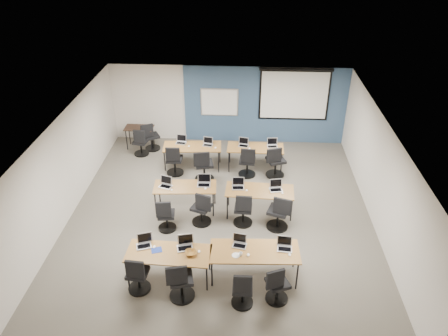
# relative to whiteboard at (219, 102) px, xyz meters

# --- Properties ---
(floor) EXTENTS (8.00, 9.00, 0.02)m
(floor) POSITION_rel_whiteboard_xyz_m (0.30, -4.43, -1.45)
(floor) COLOR #6B6354
(floor) RESTS_ON ground
(ceiling) EXTENTS (8.00, 9.00, 0.02)m
(ceiling) POSITION_rel_whiteboard_xyz_m (0.30, -4.43, 1.25)
(ceiling) COLOR white
(ceiling) RESTS_ON ground
(wall_back) EXTENTS (8.00, 0.04, 2.70)m
(wall_back) POSITION_rel_whiteboard_xyz_m (0.30, 0.07, -0.10)
(wall_back) COLOR beige
(wall_back) RESTS_ON ground
(wall_front) EXTENTS (8.00, 0.04, 2.70)m
(wall_front) POSITION_rel_whiteboard_xyz_m (0.30, -8.93, -0.10)
(wall_front) COLOR beige
(wall_front) RESTS_ON ground
(wall_left) EXTENTS (0.04, 9.00, 2.70)m
(wall_left) POSITION_rel_whiteboard_xyz_m (-3.70, -4.43, -0.10)
(wall_left) COLOR beige
(wall_left) RESTS_ON ground
(wall_right) EXTENTS (0.04, 9.00, 2.70)m
(wall_right) POSITION_rel_whiteboard_xyz_m (4.30, -4.43, -0.10)
(wall_right) COLOR beige
(wall_right) RESTS_ON ground
(blue_accent_panel) EXTENTS (5.50, 0.04, 2.70)m
(blue_accent_panel) POSITION_rel_whiteboard_xyz_m (1.55, 0.04, -0.10)
(blue_accent_panel) COLOR #3D5977
(blue_accent_panel) RESTS_ON wall_back
(whiteboard) EXTENTS (1.28, 0.03, 0.98)m
(whiteboard) POSITION_rel_whiteboard_xyz_m (0.00, 0.00, 0.00)
(whiteboard) COLOR #B4B8C0
(whiteboard) RESTS_ON wall_back
(projector_screen) EXTENTS (2.40, 0.10, 1.82)m
(projector_screen) POSITION_rel_whiteboard_xyz_m (2.50, -0.02, 0.44)
(projector_screen) COLOR black
(projector_screen) RESTS_ON wall_back
(training_table_front_left) EXTENTS (1.82, 0.76, 0.73)m
(training_table_front_left) POSITION_rel_whiteboard_xyz_m (-0.67, -6.80, -0.76)
(training_table_front_left) COLOR brown
(training_table_front_left) RESTS_ON floor
(training_table_front_right) EXTENTS (1.93, 0.81, 0.73)m
(training_table_front_right) POSITION_rel_whiteboard_xyz_m (1.18, -6.64, -0.76)
(training_table_front_right) COLOR brown
(training_table_front_right) RESTS_ON floor
(training_table_mid_left) EXTENTS (1.66, 0.69, 0.73)m
(training_table_mid_left) POSITION_rel_whiteboard_xyz_m (-0.66, -4.18, -0.77)
(training_table_mid_left) COLOR brown
(training_table_mid_left) RESTS_ON floor
(training_table_mid_right) EXTENTS (1.79, 0.75, 0.73)m
(training_table_mid_right) POSITION_rel_whiteboard_xyz_m (1.33, -4.26, -0.77)
(training_table_mid_right) COLOR #A9692A
(training_table_mid_right) RESTS_ON floor
(training_table_back_left) EXTENTS (1.80, 0.75, 0.73)m
(training_table_back_left) POSITION_rel_whiteboard_xyz_m (-0.73, -1.87, -0.77)
(training_table_back_left) COLOR brown
(training_table_back_left) RESTS_ON floor
(training_table_back_right) EXTENTS (1.74, 0.72, 0.73)m
(training_table_back_right) POSITION_rel_whiteboard_xyz_m (1.23, -1.85, -0.77)
(training_table_back_right) COLOR brown
(training_table_back_right) RESTS_ON floor
(laptop_0) EXTENTS (0.33, 0.28, 0.25)m
(laptop_0) POSITION_rel_whiteboard_xyz_m (-1.24, -6.58, -0.66)
(laptop_0) COLOR silver
(laptop_0) RESTS_ON training_table_front_left
(mouse_0) EXTENTS (0.09, 0.11, 0.03)m
(mouse_0) POSITION_rel_whiteboard_xyz_m (-1.01, -6.65, -0.71)
(mouse_0) COLOR white
(mouse_0) RESTS_ON training_table_front_left
(task_chair_0) EXTENTS (0.49, 0.49, 0.97)m
(task_chair_0) POSITION_rel_whiteboard_xyz_m (-1.27, -7.23, -1.05)
(task_chair_0) COLOR black
(task_chair_0) RESTS_ON floor
(laptop_1) EXTENTS (0.35, 0.29, 0.26)m
(laptop_1) POSITION_rel_whiteboard_xyz_m (-0.33, -6.59, -0.66)
(laptop_1) COLOR silver
(laptop_1) RESTS_ON training_table_front_left
(mouse_1) EXTENTS (0.08, 0.11, 0.03)m
(mouse_1) POSITION_rel_whiteboard_xyz_m (-0.01, -6.74, -0.71)
(mouse_1) COLOR white
(mouse_1) RESTS_ON training_table_front_left
(task_chair_1) EXTENTS (0.54, 0.54, 1.02)m
(task_chair_1) POSITION_rel_whiteboard_xyz_m (-0.34, -7.38, -1.03)
(task_chair_1) COLOR black
(task_chair_1) RESTS_ON floor
(laptop_2) EXTENTS (0.30, 0.26, 0.23)m
(laptop_2) POSITION_rel_whiteboard_xyz_m (0.85, -6.46, -0.66)
(laptop_2) COLOR #BABAC4
(laptop_2) RESTS_ON training_table_front_right
(mouse_2) EXTENTS (0.09, 0.11, 0.04)m
(mouse_2) POSITION_rel_whiteboard_xyz_m (1.04, -6.79, -0.71)
(mouse_2) COLOR white
(mouse_2) RESTS_ON training_table_front_right
(task_chair_2) EXTENTS (0.46, 0.46, 0.95)m
(task_chair_2) POSITION_rel_whiteboard_xyz_m (0.94, -7.50, -1.06)
(task_chair_2) COLOR black
(task_chair_2) RESTS_ON floor
(laptop_3) EXTENTS (0.32, 0.28, 0.25)m
(laptop_3) POSITION_rel_whiteboard_xyz_m (1.83, -6.51, -0.66)
(laptop_3) COLOR #A4A4B0
(laptop_3) RESTS_ON training_table_front_right
(mouse_3) EXTENTS (0.08, 0.11, 0.03)m
(mouse_3) POSITION_rel_whiteboard_xyz_m (1.92, -6.74, -0.71)
(mouse_3) COLOR white
(mouse_3) RESTS_ON training_table_front_right
(task_chair_3) EXTENTS (0.51, 0.48, 0.96)m
(task_chair_3) POSITION_rel_whiteboard_xyz_m (1.64, -7.35, -1.06)
(task_chair_3) COLOR black
(task_chair_3) RESTS_ON floor
(laptop_4) EXTENTS (0.33, 0.28, 0.25)m
(laptop_4) POSITION_rel_whiteboard_xyz_m (-1.17, -4.18, -0.66)
(laptop_4) COLOR #AEAEAE
(laptop_4) RESTS_ON training_table_mid_left
(mouse_4) EXTENTS (0.08, 0.10, 0.03)m
(mouse_4) POSITION_rel_whiteboard_xyz_m (-0.98, -4.38, -0.71)
(mouse_4) COLOR white
(mouse_4) RESTS_ON training_table_mid_left
(task_chair_4) EXTENTS (0.47, 0.47, 0.95)m
(task_chair_4) POSITION_rel_whiteboard_xyz_m (-1.03, -5.13, -1.06)
(task_chair_4) COLOR black
(task_chair_4) RESTS_ON floor
(laptop_5) EXTENTS (0.35, 0.30, 0.27)m
(laptop_5) POSITION_rel_whiteboard_xyz_m (-0.16, -4.05, -0.65)
(laptop_5) COLOR silver
(laptop_5) RESTS_ON training_table_mid_left
(mouse_5) EXTENTS (0.08, 0.11, 0.04)m
(mouse_5) POSITION_rel_whiteboard_xyz_m (-0.10, -4.27, -0.71)
(mouse_5) COLOR white
(mouse_5) RESTS_ON training_table_mid_left
(task_chair_5) EXTENTS (0.53, 0.51, 0.99)m
(task_chair_5) POSITION_rel_whiteboard_xyz_m (-0.15, -4.82, -1.04)
(task_chair_5) COLOR black
(task_chair_5) RESTS_ON floor
(laptop_6) EXTENTS (0.32, 0.28, 0.25)m
(laptop_6) POSITION_rel_whiteboard_xyz_m (0.76, -4.14, -0.66)
(laptop_6) COLOR #BEBEBE
(laptop_6) RESTS_ON training_table_mid_right
(mouse_6) EXTENTS (0.07, 0.10, 0.03)m
(mouse_6) POSITION_rel_whiteboard_xyz_m (0.99, -4.30, -0.71)
(mouse_6) COLOR white
(mouse_6) RESTS_ON training_table_mid_right
(task_chair_6) EXTENTS (0.50, 0.50, 0.98)m
(task_chair_6) POSITION_rel_whiteboard_xyz_m (0.91, -4.79, -1.05)
(task_chair_6) COLOR black
(task_chair_6) RESTS_ON floor
(laptop_7) EXTENTS (0.34, 0.28, 0.25)m
(laptop_7) POSITION_rel_whiteboard_xyz_m (1.75, -4.19, -0.66)
(laptop_7) COLOR #B8B8C3
(laptop_7) RESTS_ON training_table_mid_right
(mouse_7) EXTENTS (0.06, 0.10, 0.03)m
(mouse_7) POSITION_rel_whiteboard_xyz_m (1.91, -4.38, -0.71)
(mouse_7) COLOR white
(mouse_7) RESTS_ON training_table_mid_right
(task_chair_7) EXTENTS (0.57, 0.55, 1.03)m
(task_chair_7) POSITION_rel_whiteboard_xyz_m (1.81, -4.91, -1.02)
(task_chair_7) COLOR black
(task_chair_7) RESTS_ON floor
(laptop_8) EXTENTS (0.32, 0.27, 0.24)m
(laptop_8) POSITION_rel_whiteboard_xyz_m (-1.11, -1.66, -0.66)
(laptop_8) COLOR #B5B6C3
(laptop_8) RESTS_ON training_table_back_left
(mouse_8) EXTENTS (0.09, 0.12, 0.04)m
(mouse_8) POSITION_rel_whiteboard_xyz_m (-0.84, -1.91, -0.71)
(mouse_8) COLOR white
(mouse_8) RESTS_ON training_table_back_left
(task_chair_8) EXTENTS (0.53, 0.53, 1.01)m
(task_chair_8) POSITION_rel_whiteboard_xyz_m (-1.24, -2.38, -1.03)
(task_chair_8) COLOR black
(task_chair_8) RESTS_ON floor
(laptop_9) EXTENTS (0.30, 0.26, 0.23)m
(laptop_9) POSITION_rel_whiteboard_xyz_m (-0.25, -1.76, -0.66)
(laptop_9) COLOR silver
(laptop_9) RESTS_ON training_table_back_left
(mouse_9) EXTENTS (0.07, 0.10, 0.04)m
(mouse_9) POSITION_rel_whiteboard_xyz_m (-0.00, -1.96, -0.71)
(mouse_9) COLOR white
(mouse_9) RESTS_ON training_table_back_left
(task_chair_9) EXTENTS (0.58, 0.58, 1.05)m
(task_chair_9) POSITION_rel_whiteboard_xyz_m (-0.31, -2.69, -1.01)
(task_chair_9) COLOR black
(task_chair_9) RESTS_ON floor
(laptop_10) EXTENTS (0.31, 0.26, 0.24)m
(laptop_10) POSITION_rel_whiteboard_xyz_m (0.86, -1.74, -0.66)
(laptop_10) COLOR #A8A8A8
(laptop_10) RESTS_ON training_table_back_right
(mouse_10) EXTENTS (0.08, 0.10, 0.03)m
(mouse_10) POSITION_rel_whiteboard_xyz_m (1.05, -1.94, -0.71)
(mouse_10) COLOR white
(mouse_10) RESTS_ON training_table_back_right
(task_chair_10) EXTENTS (0.53, 0.53, 1.01)m
(task_chair_10) POSITION_rel_whiteboard_xyz_m (1.00, -2.36, -1.03)
(task_chair_10) COLOR black
(task_chair_10) RESTS_ON floor
(laptop_11) EXTENTS (0.32, 0.27, 0.24)m
(laptop_11) POSITION_rel_whiteboard_xyz_m (1.76, -1.74, -0.66)
(laptop_11) COLOR #A5A5AF
(laptop_11) RESTS_ON training_table_back_right
(mouse_11) EXTENTS (0.07, 0.10, 0.03)m
(mouse_11) POSITION_rel_whiteboard_xyz_m (1.96, -1.95, -0.71)
(mouse_11) COLOR white
(mouse_11) RESTS_ON training_table_back_right
(task_chair_11) EXTENTS (0.59, 0.57, 1.04)m
(task_chair_11) POSITION_rel_whiteboard_xyz_m (1.84, -2.34, -1.02)
(task_chair_11) COLOR black
(task_chair_11) RESTS_ON floor
(blue_mousepad) EXTENTS (0.27, 0.25, 0.01)m
(blue_mousepad) POSITION_rel_whiteboard_xyz_m (-0.94, -6.74, -0.72)
(blue_mousepad) COLOR navy
(blue_mousepad) RESTS_ON training_table_front_left
(snack_bowl) EXTENTS (0.33, 0.33, 0.07)m
(snack_bowl) POSITION_rel_whiteboard_xyz_m (-0.18, -6.82, -0.69)
(snack_bowl) COLOR #9B5C25
(snack_bowl) RESTS_ON training_table_front_left
(snack_plate) EXTENTS (0.18, 0.18, 0.01)m
(snack_plate) POSITION_rel_whiteboard_xyz_m (0.78, -6.82, -0.71)
(snack_plate) COLOR white
(snack_plate) RESTS_ON training_table_front_right
(coffee_cup) EXTENTS (0.08, 0.08, 0.06)m
(coffee_cup) POSITION_rel_whiteboard_xyz_m (0.88, -6.82, -0.68)
(coffee_cup) COLOR white
(coffee_cup) RESTS_ON snack_plate
(utility_table) EXTENTS (0.96, 0.53, 0.75)m
(utility_table) POSITION_rel_whiteboard_xyz_m (-2.69, -0.65, -0.79)
(utility_table) COLOR #312217
(utility_table) RESTS_ON floor
(spare_chair_a) EXTENTS (0.56, 0.51, 0.99)m
(spare_chair_a) POSITION_rel_whiteboard_xyz_m (-2.27, -0.81, -1.04)
(spare_chair_a) COLOR black
(spare_chair_a) RESTS_ON floor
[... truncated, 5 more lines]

